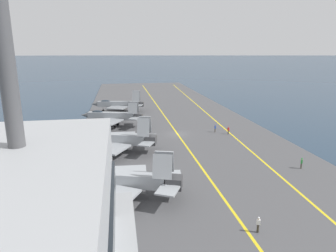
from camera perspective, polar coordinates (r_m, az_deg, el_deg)
ground_plane at (r=66.87m, az=1.82°, el=-1.88°), size 2000.00×2000.00×0.00m
carrier_deck at (r=66.81m, az=1.82°, el=-1.71°), size 211.32×43.21×0.40m
deck_stripe_foul_line at (r=69.97m, az=11.42°, el=-1.08°), size 189.97×9.70×0.01m
deck_stripe_centerline at (r=66.76m, az=1.82°, el=-1.54°), size 190.19×0.36×0.01m
parked_jet_nearest at (r=38.93m, az=-9.18°, el=-9.97°), size 12.40×16.70×6.17m
parked_jet_second at (r=55.52m, az=-9.71°, el=-2.41°), size 13.73×15.33×6.66m
parked_jet_third at (r=73.67m, az=-10.49°, el=1.89°), size 13.61×15.43×6.19m
parked_jet_fourth at (r=92.02m, az=-9.35°, el=4.17°), size 12.15×16.05×6.37m
crew_red_vest at (r=67.74m, az=11.42°, el=-0.76°), size 0.46×0.42×1.73m
crew_green_vest at (r=51.93m, az=24.10°, el=-6.41°), size 0.46×0.42×1.79m
crew_white_vest at (r=33.48m, az=16.81°, el=-17.42°), size 0.38×0.45×1.78m
crew_blue_vest at (r=68.78m, az=8.98°, el=-0.40°), size 0.39×0.28×1.78m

